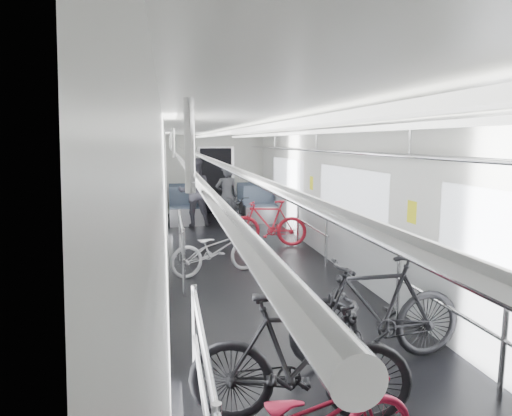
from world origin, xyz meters
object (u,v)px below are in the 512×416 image
Objects in this scene: bike_left_far at (216,249)px; bike_right_near at (377,310)px; bike_left_mid at (300,360)px; bike_aisle at (238,211)px; bike_right_far at (268,223)px; person_standing at (227,196)px; person_seated at (195,192)px.

bike_left_far is 3.62m from bike_right_near.
bike_right_near reaches higher than bike_left_mid.
bike_right_far is at bearing -73.35° from bike_aisle.
person_standing is at bearing 9.26° from bike_left_mid.
person_standing is 0.90× the size of person_seated.
bike_left_mid is at bearing -87.04° from bike_aisle.
bike_right_near is (1.05, 0.83, 0.02)m from bike_left_mid.
bike_right_far is 2.99m from person_seated.
bike_left_mid is 4.23m from bike_left_far.
bike_left_far is at bearing -17.95° from bike_right_far.
bike_right_far is at bearing 2.51° from bike_left_mid.
person_standing reaches higher than bike_left_far.
bike_left_far is 4.54m from person_seated.
bike_left_mid is 1.10× the size of bike_aisle.
bike_right_near is at bearing -177.23° from bike_left_far.
person_standing is (-0.59, 2.30, 0.31)m from bike_right_far.
person_seated is at bearing -16.43° from bike_left_far.
bike_left_mid is at bearing 165.33° from bike_left_far.
bike_right_far is at bearing 120.64° from person_seated.
bike_left_far is 4.27m from person_standing.
person_seated is at bearing -24.17° from person_standing.
bike_aisle is 0.48m from person_standing.
bike_left_mid is 1.33m from bike_right_near.
person_standing reaches higher than bike_aisle.
person_standing is (0.72, 4.19, 0.38)m from bike_left_far.
bike_right_near is at bearing 102.17° from person_seated.
bike_left_mid is 8.43m from person_standing.
person_seated is (-0.08, 4.51, 0.47)m from bike_left_far.
bike_right_near is 7.61m from person_standing.
bike_right_near is at bearing 91.51° from person_standing.
bike_right_near reaches higher than bike_left_far.
bike_left_mid reaches higher than bike_right_far.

